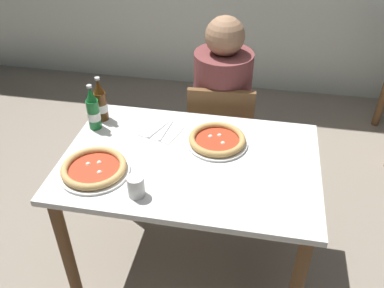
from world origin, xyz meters
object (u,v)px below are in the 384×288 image
chair_behind_table (220,134)px  beer_bottle_left (93,110)px  napkin_with_cutlery (162,131)px  diner_seated (221,116)px  pizza_marinara_far (217,140)px  pizza_margherita_near (94,169)px  beer_bottle_center (101,102)px  dining_table_main (190,177)px  paper_cup (136,186)px

chair_behind_table → beer_bottle_left: beer_bottle_left is taller
chair_behind_table → napkin_with_cutlery: 0.55m
diner_seated → pizza_marinara_far: size_ratio=3.99×
pizza_margherita_near → beer_bottle_center: (-0.12, 0.43, 0.08)m
diner_seated → pizza_marinara_far: bearing=-85.6°
dining_table_main → beer_bottle_left: size_ratio=4.86×
pizza_margherita_near → paper_cup: 0.25m
pizza_marinara_far → beer_bottle_left: size_ratio=1.23×
dining_table_main → napkin_with_cutlery: bearing=132.7°
chair_behind_table → diner_seated: bearing=-88.4°
beer_bottle_left → napkin_with_cutlery: 0.36m
chair_behind_table → pizza_marinara_far: bearing=90.2°
chair_behind_table → napkin_with_cutlery: size_ratio=3.81×
pizza_margherita_near → pizza_marinara_far: size_ratio=1.05×
chair_behind_table → diner_seated: 0.11m
pizza_marinara_far → beer_bottle_center: bearing=170.0°
chair_behind_table → napkin_with_cutlery: bearing=53.8°
dining_table_main → pizza_marinara_far: bearing=52.9°
beer_bottle_center → pizza_margherita_near: bearing=-74.3°
chair_behind_table → diner_seated: (-0.00, 0.05, 0.10)m
dining_table_main → chair_behind_table: size_ratio=1.41×
dining_table_main → beer_bottle_left: 0.60m
pizza_marinara_far → napkin_with_cutlery: 0.30m
pizza_margherita_near → napkin_with_cutlery: size_ratio=1.43×
diner_seated → napkin_with_cutlery: 0.55m
diner_seated → beer_bottle_center: bearing=-145.7°
dining_table_main → napkin_with_cutlery: 0.30m
diner_seated → pizza_marinara_far: diner_seated is taller
napkin_with_cutlery → beer_bottle_left: bearing=-175.0°
dining_table_main → pizza_margherita_near: pizza_margherita_near is taller
dining_table_main → napkin_with_cutlery: size_ratio=5.38×
beer_bottle_center → napkin_with_cutlery: 0.36m
pizza_margherita_near → paper_cup: size_ratio=3.36×
diner_seated → pizza_marinara_far: (0.04, -0.52, 0.19)m
diner_seated → beer_bottle_center: 0.77m
paper_cup → beer_bottle_left: bearing=128.5°
diner_seated → napkin_with_cutlery: bearing=-118.8°
beer_bottle_left → beer_bottle_center: 0.09m
beer_bottle_center → paper_cup: size_ratio=2.60×
pizza_margherita_near → beer_bottle_left: (-0.13, 0.34, 0.08)m
pizza_marinara_far → beer_bottle_center: (-0.63, 0.11, 0.08)m
beer_bottle_left → napkin_with_cutlery: size_ratio=1.11×
chair_behind_table → pizza_marinara_far: chair_behind_table is taller
paper_cup → diner_seated: bearing=75.5°
chair_behind_table → pizza_margherita_near: 0.96m
pizza_margherita_near → napkin_with_cutlery: 0.44m
paper_cup → pizza_margherita_near: bearing=155.3°
beer_bottle_center → beer_bottle_left: bearing=-95.3°
dining_table_main → beer_bottle_left: (-0.53, 0.17, 0.22)m
pizza_marinara_far → beer_bottle_center: size_ratio=1.23×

